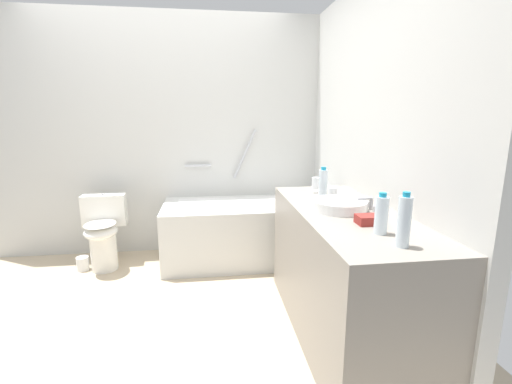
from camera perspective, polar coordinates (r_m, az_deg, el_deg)
ground_plane at (r=2.98m, az=-15.87°, el=-16.90°), size 4.19×4.19×0.00m
wall_back_tiled at (r=3.81m, az=-14.47°, el=8.60°), size 3.59×0.10×2.43m
wall_right_mirror at (r=2.86m, az=17.43°, el=7.34°), size 0.10×2.70×2.43m
bathtub at (r=3.55m, az=-2.36°, el=-6.10°), size 1.52×0.75×1.29m
toilet at (r=3.65m, az=-23.42°, el=-5.81°), size 0.41×0.48×0.70m
vanity_counter at (r=2.43m, az=13.90°, el=-12.64°), size 0.61×1.58×0.84m
sink_basin at (r=2.28m, az=13.33°, el=-2.10°), size 0.34×0.34×0.06m
sink_faucet at (r=2.36m, az=17.85°, el=-1.83°), size 0.11×0.15×0.08m
water_bottle_0 at (r=1.88m, az=19.55°, el=-3.47°), size 0.07×0.07×0.21m
water_bottle_1 at (r=1.72m, az=22.75°, el=-4.38°), size 0.06×0.06×0.26m
water_bottle_2 at (r=2.64m, az=10.76°, el=1.48°), size 0.06×0.06×0.22m
drinking_glass_0 at (r=2.86m, az=9.65°, el=1.32°), size 0.07×0.07×0.10m
drinking_glass_1 at (r=2.57m, az=12.22°, el=-0.22°), size 0.07×0.07×0.08m
amenity_basket at (r=2.04m, az=17.82°, el=-4.26°), size 0.14×0.10×0.05m
soap_dish at (r=2.76m, az=9.90°, el=0.06°), size 0.09×0.06×0.02m
toilet_paper_roll at (r=3.77m, az=-26.14°, el=-10.31°), size 0.11×0.11×0.13m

